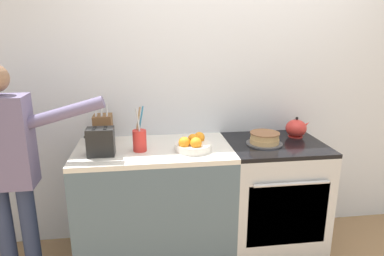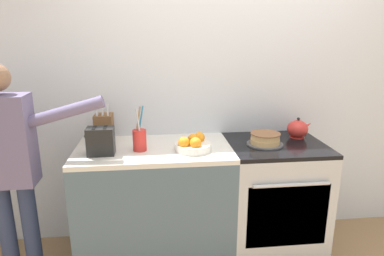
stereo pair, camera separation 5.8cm
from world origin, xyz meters
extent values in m
cube|color=silver|center=(0.00, 0.67, 1.30)|extent=(8.00, 0.04, 2.60)
cube|color=#4C6070|center=(-0.65, 0.33, 0.44)|extent=(1.15, 0.65, 0.87)
cube|color=silver|center=(-0.65, 0.33, 0.89)|extent=(1.15, 0.65, 0.03)
cube|color=#B7BABF|center=(0.29, 0.33, 0.44)|extent=(0.73, 0.65, 0.88)
cube|color=black|center=(0.29, 0.01, 0.46)|extent=(0.60, 0.01, 0.48)
cylinder|color=#B7BABF|center=(0.29, -0.02, 0.72)|extent=(0.55, 0.02, 0.02)
cube|color=black|center=(0.29, 0.33, 0.89)|extent=(0.73, 0.65, 0.03)
cylinder|color=#4C4C51|center=(0.19, 0.30, 0.91)|extent=(0.27, 0.27, 0.01)
cylinder|color=tan|center=(0.19, 0.30, 0.93)|extent=(0.22, 0.22, 0.04)
cylinder|color=tan|center=(0.19, 0.30, 0.97)|extent=(0.21, 0.21, 0.04)
cylinder|color=brown|center=(0.19, 0.30, 0.99)|extent=(0.22, 0.22, 0.01)
cylinder|color=red|center=(0.51, 0.45, 0.91)|extent=(0.12, 0.12, 0.01)
ellipsoid|color=red|center=(0.51, 0.45, 0.98)|extent=(0.17, 0.17, 0.14)
cone|color=red|center=(0.58, 0.45, 1.00)|extent=(0.08, 0.04, 0.07)
sphere|color=black|center=(0.51, 0.45, 1.06)|extent=(0.02, 0.02, 0.02)
cube|color=brown|center=(-1.02, 0.50, 1.01)|extent=(0.14, 0.15, 0.22)
cylinder|color=#B2B2B7|center=(-1.07, 0.46, 1.16)|extent=(0.01, 0.04, 0.08)
cylinder|color=#B2B2B7|center=(-1.02, 0.46, 1.16)|extent=(0.01, 0.03, 0.07)
cylinder|color=#B2B2B7|center=(-0.98, 0.46, 1.17)|extent=(0.01, 0.04, 0.09)
cylinder|color=#B2B2B7|center=(-1.07, 0.50, 1.16)|extent=(0.01, 0.03, 0.07)
cylinder|color=#B2B2B7|center=(-1.02, 0.50, 1.16)|extent=(0.01, 0.04, 0.08)
cylinder|color=red|center=(-0.75, 0.27, 0.98)|extent=(0.10, 0.10, 0.15)
cylinder|color=teal|center=(-0.74, 0.29, 1.10)|extent=(0.06, 0.03, 0.27)
cylinder|color=#B7BABF|center=(-0.75, 0.25, 1.09)|extent=(0.04, 0.01, 0.26)
cylinder|color=#A37A51|center=(-0.76, 0.29, 1.09)|extent=(0.06, 0.04, 0.26)
cylinder|color=silver|center=(-0.37, 0.23, 0.93)|extent=(0.26, 0.26, 0.05)
sphere|color=orange|center=(-0.37, 0.25, 0.98)|extent=(0.08, 0.08, 0.08)
sphere|color=orange|center=(-0.44, 0.19, 0.98)|extent=(0.08, 0.08, 0.08)
sphere|color=orange|center=(-0.36, 0.16, 0.98)|extent=(0.08, 0.08, 0.08)
sphere|color=orange|center=(-0.32, 0.29, 0.98)|extent=(0.08, 0.08, 0.08)
cube|color=black|center=(-1.01, 0.22, 1.00)|extent=(0.18, 0.12, 0.19)
cube|color=black|center=(-1.05, 0.22, 1.10)|extent=(0.02, 0.09, 0.00)
cube|color=black|center=(-0.97, 0.22, 1.10)|extent=(0.02, 0.09, 0.00)
cube|color=black|center=(-1.11, 0.22, 1.04)|extent=(0.02, 0.02, 0.01)
cylinder|color=#283351|center=(-1.69, 0.16, 0.37)|extent=(0.11, 0.11, 0.74)
cylinder|color=#283351|center=(-1.53, 0.16, 0.37)|extent=(0.11, 0.11, 0.74)
cube|color=slate|center=(-1.61, 0.16, 1.04)|extent=(0.34, 0.20, 0.61)
cylinder|color=slate|center=(-1.22, 0.16, 1.23)|extent=(0.52, 0.08, 0.21)
camera|label=1|loc=(-0.69, -2.08, 1.73)|focal=32.00mm
camera|label=2|loc=(-0.64, -2.08, 1.73)|focal=32.00mm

